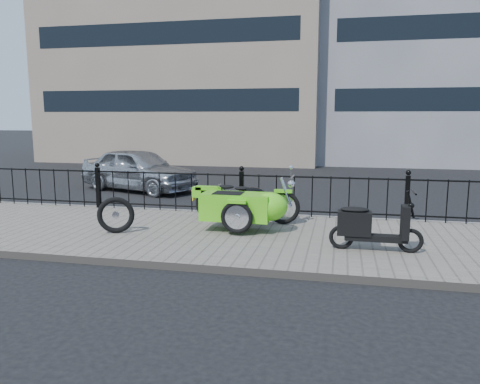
% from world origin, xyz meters
% --- Properties ---
extents(ground, '(120.00, 120.00, 0.00)m').
position_xyz_m(ground, '(0.00, 0.00, 0.00)').
color(ground, black).
rests_on(ground, ground).
extents(sidewalk, '(30.00, 3.80, 0.12)m').
position_xyz_m(sidewalk, '(0.00, -0.50, 0.06)').
color(sidewalk, '#686157').
rests_on(sidewalk, ground).
extents(curb, '(30.00, 0.10, 0.12)m').
position_xyz_m(curb, '(0.00, 1.44, 0.06)').
color(curb, gray).
rests_on(curb, ground).
extents(iron_fence, '(14.11, 0.11, 1.08)m').
position_xyz_m(iron_fence, '(0.00, 1.30, 0.59)').
color(iron_fence, black).
rests_on(iron_fence, sidewalk).
extents(building_tan, '(14.00, 8.01, 12.00)m').
position_xyz_m(building_tan, '(-6.00, 15.99, 6.00)').
color(building_tan, gray).
rests_on(building_tan, ground).
extents(building_grey, '(12.00, 8.01, 15.00)m').
position_xyz_m(building_grey, '(7.00, 16.99, 7.50)').
color(building_grey, gray).
rests_on(building_grey, ground).
extents(motorcycle_sidecar, '(2.28, 1.48, 0.98)m').
position_xyz_m(motorcycle_sidecar, '(0.40, -0.11, 0.59)').
color(motorcycle_sidecar, black).
rests_on(motorcycle_sidecar, sidewalk).
extents(scooter, '(1.48, 0.43, 1.00)m').
position_xyz_m(scooter, '(2.63, -1.09, 0.51)').
color(scooter, black).
rests_on(scooter, sidewalk).
extents(spare_tire, '(0.67, 0.35, 0.68)m').
position_xyz_m(spare_tire, '(-1.92, -0.91, 0.46)').
color(spare_tire, black).
rests_on(spare_tire, sidewalk).
extents(sedan_car, '(4.17, 2.78, 1.32)m').
position_xyz_m(sedan_car, '(-3.97, 4.61, 0.66)').
color(sedan_car, '#ADB0B4').
rests_on(sedan_car, ground).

